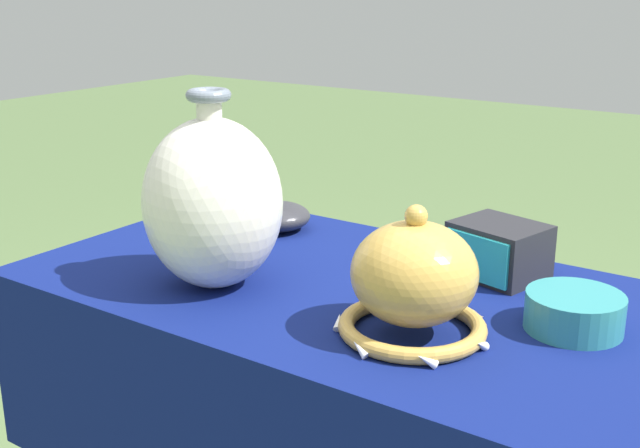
{
  "coord_description": "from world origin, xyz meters",
  "views": [
    {
      "loc": [
        0.64,
        -0.98,
        1.25
      ],
      "look_at": [
        0.01,
        -0.08,
        0.91
      ],
      "focal_mm": 45.0,
      "sensor_mm": 36.0,
      "label": 1
    }
  ],
  "objects_px": {
    "mosaic_tile_box": "(498,250)",
    "pot_squat_teal": "(574,312)",
    "vase_dome_bell": "(414,283)",
    "vase_tall_bulbous": "(213,202)",
    "bowl_shallow_charcoal": "(277,216)"
  },
  "relations": [
    {
      "from": "mosaic_tile_box",
      "to": "pot_squat_teal",
      "type": "height_order",
      "value": "mosaic_tile_box"
    },
    {
      "from": "vase_dome_bell",
      "to": "pot_squat_teal",
      "type": "distance_m",
      "value": 0.22
    },
    {
      "from": "vase_tall_bulbous",
      "to": "bowl_shallow_charcoal",
      "type": "distance_m",
      "value": 0.31
    },
    {
      "from": "mosaic_tile_box",
      "to": "pot_squat_teal",
      "type": "bearing_deg",
      "value": -24.99
    },
    {
      "from": "vase_tall_bulbous",
      "to": "mosaic_tile_box",
      "type": "xyz_separation_m",
      "value": [
        0.34,
        0.28,
        -0.09
      ]
    },
    {
      "from": "pot_squat_teal",
      "to": "mosaic_tile_box",
      "type": "bearing_deg",
      "value": 141.08
    },
    {
      "from": "mosaic_tile_box",
      "to": "bowl_shallow_charcoal",
      "type": "height_order",
      "value": "mosaic_tile_box"
    },
    {
      "from": "mosaic_tile_box",
      "to": "bowl_shallow_charcoal",
      "type": "distance_m",
      "value": 0.44
    },
    {
      "from": "mosaic_tile_box",
      "to": "pot_squat_teal",
      "type": "distance_m",
      "value": 0.21
    },
    {
      "from": "bowl_shallow_charcoal",
      "to": "pot_squat_teal",
      "type": "distance_m",
      "value": 0.62
    },
    {
      "from": "vase_tall_bulbous",
      "to": "pot_squat_teal",
      "type": "distance_m",
      "value": 0.54
    },
    {
      "from": "vase_tall_bulbous",
      "to": "mosaic_tile_box",
      "type": "bearing_deg",
      "value": 39.44
    },
    {
      "from": "vase_dome_bell",
      "to": "pot_squat_teal",
      "type": "bearing_deg",
      "value": 38.24
    },
    {
      "from": "bowl_shallow_charcoal",
      "to": "pot_squat_teal",
      "type": "xyz_separation_m",
      "value": [
        0.6,
        -0.13,
        0.0
      ]
    },
    {
      "from": "mosaic_tile_box",
      "to": "vase_dome_bell",
      "type": "bearing_deg",
      "value": -77.54
    }
  ]
}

